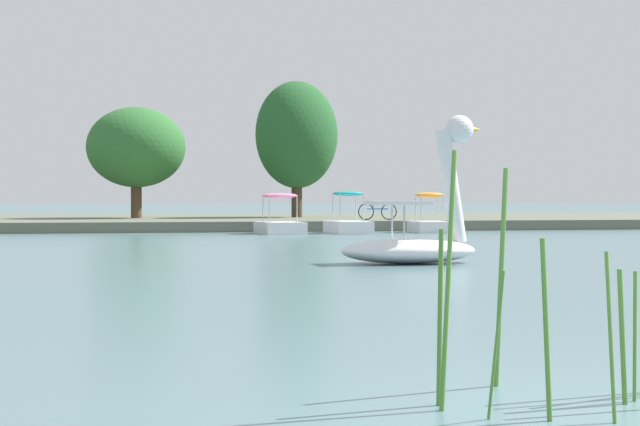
# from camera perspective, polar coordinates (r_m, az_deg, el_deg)

# --- Properties ---
(shore_bank_far) EXTENTS (121.68, 19.45, 0.39)m
(shore_bank_far) POSITION_cam_1_polar(r_m,az_deg,el_deg) (45.64, -7.71, -0.47)
(shore_bank_far) COLOR #5B6051
(shore_bank_far) RESTS_ON ground_plane
(swan_boat) EXTENTS (2.84, 1.35, 2.93)m
(swan_boat) POSITION_cam_1_polar(r_m,az_deg,el_deg) (19.05, 5.76, -1.09)
(swan_boat) COLOR white
(swan_boat) RESTS_ON ground_plane
(pedal_boat_orange) EXTENTS (1.30, 1.99, 1.49)m
(pedal_boat_orange) POSITION_cam_1_polar(r_m,az_deg,el_deg) (36.07, 6.45, -0.48)
(pedal_boat_orange) COLOR white
(pedal_boat_orange) RESTS_ON ground_plane
(pedal_boat_teal) EXTENTS (1.40, 2.37, 1.54)m
(pedal_boat_teal) POSITION_cam_1_polar(r_m,az_deg,el_deg) (35.08, 1.66, -0.48)
(pedal_boat_teal) COLOR white
(pedal_boat_teal) RESTS_ON ground_plane
(pedal_boat_pink) EXTENTS (1.62, 2.41, 1.46)m
(pedal_boat_pink) POSITION_cam_1_polar(r_m,az_deg,el_deg) (34.56, -2.39, -0.52)
(pedal_boat_pink) COLOR white
(pedal_boat_pink) RESTS_ON ground_plane
(tree_sapling_by_fence) EXTENTS (4.51, 4.45, 4.87)m
(tree_sapling_by_fence) POSITION_cam_1_polar(r_m,az_deg,el_deg) (43.17, -10.79, 3.81)
(tree_sapling_by_fence) COLOR #4C3823
(tree_sapling_by_fence) RESTS_ON shore_bank_far
(tree_broadleaf_right) EXTENTS (5.46, 5.48, 6.22)m
(tree_broadleaf_right) POSITION_cam_1_polar(r_m,az_deg,el_deg) (44.24, -1.38, 4.62)
(tree_broadleaf_right) COLOR #423323
(tree_broadleaf_right) RESTS_ON shore_bank_far
(bicycle_parked) EXTENTS (1.62, 0.10, 0.68)m
(bicycle_parked) POSITION_cam_1_polar(r_m,az_deg,el_deg) (38.93, 3.41, 0.09)
(bicycle_parked) COLOR black
(bicycle_parked) RESTS_ON shore_bank_far
(reed_clump_foreground) EXTENTS (2.03, 1.19, 1.58)m
(reed_clump_foreground) POSITION_cam_1_polar(r_m,az_deg,el_deg) (6.33, 15.36, -5.15)
(reed_clump_foreground) COLOR #4C7F33
(reed_clump_foreground) RESTS_ON ground_plane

